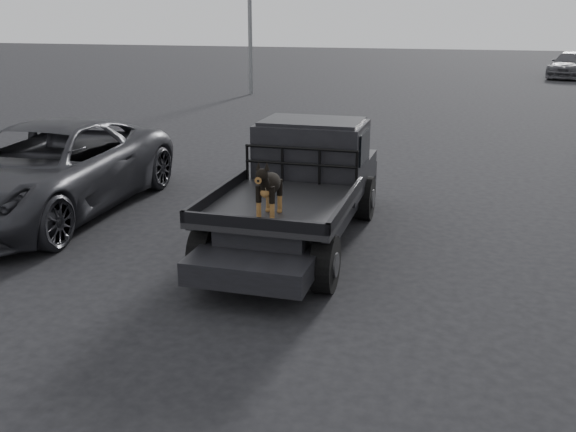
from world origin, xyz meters
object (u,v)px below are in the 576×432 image
(parked_suv, at_px, (45,170))
(flatbed_ute, at_px, (297,215))
(dog, at_px, (269,189))
(distant_car_b, at_px, (571,65))

(parked_suv, bearing_deg, flatbed_ute, -4.93)
(dog, distance_m, parked_suv, 5.10)
(dog, height_order, parked_suv, dog)
(dog, distance_m, distant_car_b, 32.62)
(flatbed_ute, relative_size, distant_car_b, 1.13)
(dog, bearing_deg, distant_car_b, 76.33)
(dog, bearing_deg, parked_suv, 158.94)
(flatbed_ute, xyz_separation_m, dog, (0.04, -1.55, 0.83))
(parked_suv, relative_size, distant_car_b, 1.21)
(distant_car_b, bearing_deg, flatbed_ute, -87.74)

